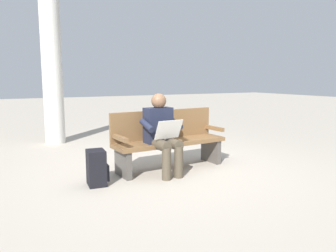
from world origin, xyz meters
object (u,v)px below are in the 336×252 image
at_px(person_seated, 162,132).
at_px(bench_near, 168,139).
at_px(backpack, 97,168).
at_px(support_pillar, 52,66).

bearing_deg(person_seated, bench_near, -136.87).
relative_size(person_seated, backpack, 2.52).
relative_size(person_seated, support_pillar, 0.36).
bearing_deg(support_pillar, backpack, 90.49).
height_order(bench_near, person_seated, person_seated).
height_order(backpack, support_pillar, support_pillar).
relative_size(bench_near, support_pillar, 0.56).
height_order(bench_near, backpack, bench_near).
relative_size(bench_near, person_seated, 1.55).
bearing_deg(bench_near, person_seated, 43.13).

